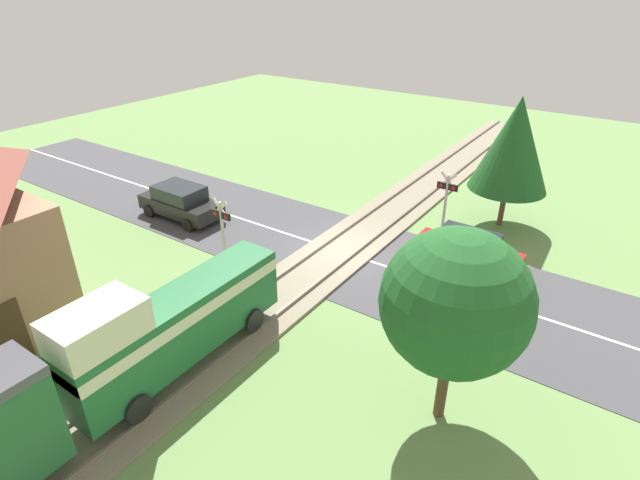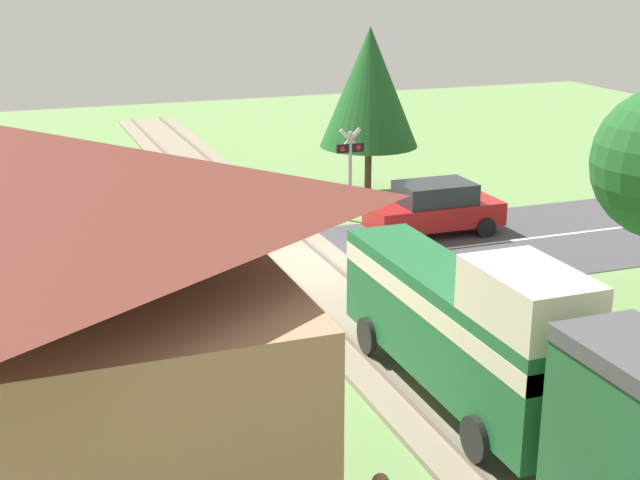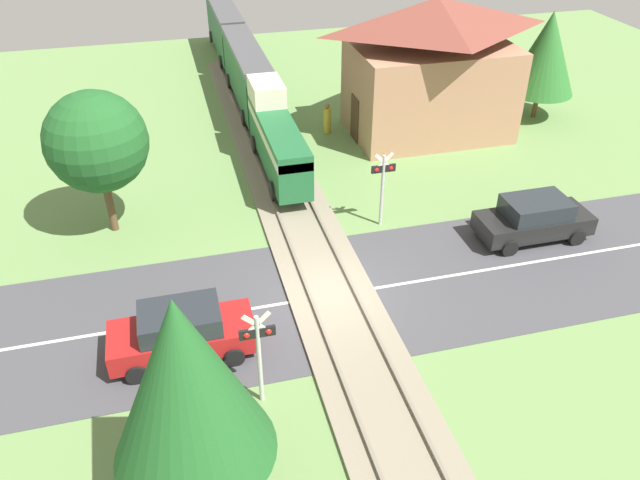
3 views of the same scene
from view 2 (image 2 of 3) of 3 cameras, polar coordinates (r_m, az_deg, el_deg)
name	(u,v)px [view 2 (image 2 of 3)]	position (r m, az deg, el deg)	size (l,w,h in m)	color
ground_plane	(301,267)	(24.01, -1.23, -1.74)	(60.00, 60.00, 0.00)	#66894C
road_surface	(301,267)	(24.01, -1.23, -1.71)	(48.00, 6.40, 0.02)	#424247
track_bed	(301,265)	(23.99, -1.23, -1.58)	(2.80, 48.00, 0.24)	gray
car_near_crossing	(435,208)	(26.85, 7.34, 2.05)	(4.02, 1.81, 1.60)	#A81919
crossing_signal_west_approach	(350,162)	(27.80, 1.93, 5.03)	(0.90, 0.18, 2.97)	#B7B7B7
crossing_signal_east_approach	(229,251)	(19.26, -5.86, -0.74)	(0.90, 0.18, 2.97)	#B7B7B7
tree_beyond_track	(369,87)	(30.51, 3.18, 9.74)	(3.36, 3.36, 5.83)	brown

